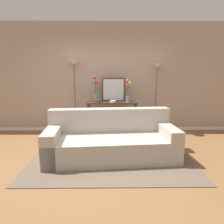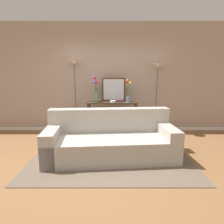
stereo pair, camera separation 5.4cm
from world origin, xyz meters
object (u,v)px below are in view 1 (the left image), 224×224
(console_table, at_px, (112,112))
(vase_short_flowers, at_px, (128,92))
(book_stack, at_px, (119,101))
(floor_lamp_right, at_px, (157,79))
(couch, at_px, (111,141))
(fruit_bowl, at_px, (113,101))
(book_row_under_console, at_px, (99,132))
(vase_tall_flowers, at_px, (96,92))
(floor_lamp_left, at_px, (74,77))
(wall_mirror, at_px, (113,90))

(console_table, distance_m, vase_short_flowers, 0.67)
(vase_short_flowers, height_order, book_stack, vase_short_flowers)
(floor_lamp_right, bearing_deg, couch, -126.48)
(vase_short_flowers, xyz_separation_m, fruit_bowl, (-0.39, -0.09, -0.23))
(book_row_under_console, bearing_deg, console_table, 0.00)
(console_table, height_order, vase_tall_flowers, vase_tall_flowers)
(book_stack, bearing_deg, console_table, 151.02)
(book_stack, bearing_deg, floor_lamp_right, 12.87)
(floor_lamp_left, bearing_deg, vase_short_flowers, -6.21)
(floor_lamp_right, relative_size, wall_mirror, 3.00)
(floor_lamp_right, relative_size, vase_short_flowers, 3.14)
(book_stack, bearing_deg, floor_lamp_left, 168.90)
(book_row_under_console, bearing_deg, wall_mirror, 21.49)
(console_table, xyz_separation_m, book_row_under_console, (-0.34, 0.00, -0.52))
(wall_mirror, bearing_deg, floor_lamp_left, -178.84)
(console_table, distance_m, vase_tall_flowers, 0.67)
(vase_short_flowers, bearing_deg, floor_lamp_left, 173.79)
(floor_lamp_right, relative_size, vase_tall_flowers, 2.81)
(console_table, xyz_separation_m, vase_tall_flowers, (-0.41, 0.00, 0.53))
(vase_tall_flowers, bearing_deg, vase_short_flowers, -1.54)
(console_table, height_order, vase_short_flowers, vase_short_flowers)
(couch, distance_m, vase_tall_flowers, 1.71)
(couch, height_order, floor_lamp_left, floor_lamp_left)
(book_row_under_console, bearing_deg, floor_lamp_left, 168.37)
(couch, xyz_separation_m, floor_lamp_left, (-0.93, 1.59, 1.17))
(couch, bearing_deg, wall_mirror, 87.51)
(wall_mirror, relative_size, book_row_under_console, 1.74)
(couch, height_order, book_stack, book_stack)
(wall_mirror, bearing_deg, couch, -92.49)
(floor_lamp_left, relative_size, book_stack, 8.24)
(console_table, bearing_deg, vase_short_flowers, -2.98)
(wall_mirror, relative_size, fruit_bowl, 3.97)
(floor_lamp_left, bearing_deg, couch, -59.85)
(console_table, distance_m, wall_mirror, 0.59)
(vase_short_flowers, distance_m, book_stack, 0.34)
(couch, relative_size, book_stack, 10.64)
(couch, height_order, book_row_under_console, couch)
(vase_tall_flowers, relative_size, book_row_under_console, 1.86)
(vase_tall_flowers, distance_m, book_stack, 0.63)
(couch, distance_m, fruit_bowl, 1.47)
(floor_lamp_right, height_order, fruit_bowl, floor_lamp_right)
(vase_tall_flowers, bearing_deg, console_table, -0.12)
(fruit_bowl, relative_size, book_row_under_console, 0.44)
(floor_lamp_left, distance_m, floor_lamp_right, 2.11)
(vase_tall_flowers, height_order, book_row_under_console, vase_tall_flowers)
(console_table, relative_size, floor_lamp_right, 0.69)
(console_table, relative_size, book_stack, 5.47)
(couch, height_order, vase_short_flowers, vase_short_flowers)
(couch, xyz_separation_m, vase_tall_flowers, (-0.38, 1.47, 0.80))
(couch, height_order, console_table, couch)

